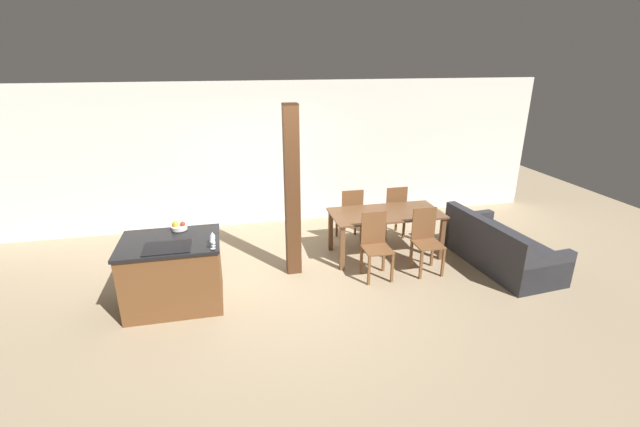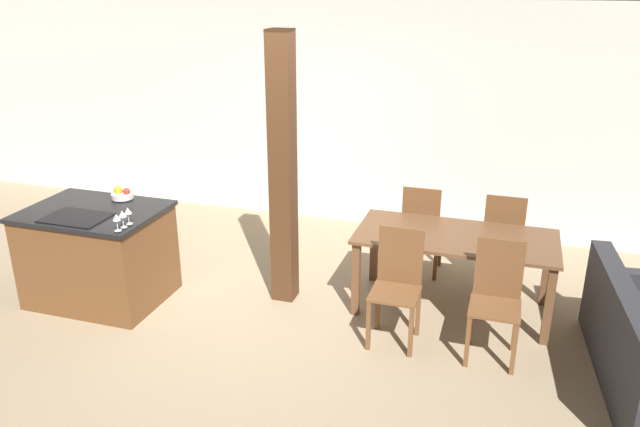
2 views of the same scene
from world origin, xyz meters
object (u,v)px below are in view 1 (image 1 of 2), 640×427
(kitchen_island, at_px, (173,272))
(dining_chair_far_left, at_px, (350,214))
(couch, at_px, (500,249))
(dining_chair_near_left, at_px, (376,244))
(wine_glass_near, at_px, (212,240))
(wine_glass_middle, at_px, (212,237))
(dining_table, at_px, (386,218))
(dining_chair_far_right, at_px, (393,211))
(fruit_bowl, at_px, (179,227))
(timber_post, at_px, (292,193))
(wine_glass_far, at_px, (212,235))
(dining_chair_near_right, at_px, (426,239))

(kitchen_island, bearing_deg, dining_chair_far_left, 27.15)
(couch, bearing_deg, dining_chair_near_left, 82.11)
(wine_glass_near, distance_m, wine_glass_middle, 0.08)
(dining_table, bearing_deg, dining_chair_near_left, -121.63)
(dining_table, xyz_separation_m, dining_chair_far_right, (0.40, 0.65, -0.13))
(dining_chair_far_left, bearing_deg, dining_table, 121.63)
(dining_table, bearing_deg, fruit_bowl, -171.52)
(wine_glass_middle, distance_m, couch, 4.40)
(kitchen_island, xyz_separation_m, couch, (4.87, 0.05, -0.19))
(wine_glass_middle, relative_size, timber_post, 0.06)
(wine_glass_middle, xyz_separation_m, wine_glass_far, (0.00, 0.08, 0.00))
(dining_table, bearing_deg, kitchen_island, -166.08)
(timber_post, bearing_deg, fruit_bowl, -172.09)
(fruit_bowl, relative_size, timber_post, 0.08)
(fruit_bowl, distance_m, timber_post, 1.62)
(dining_chair_far_left, bearing_deg, dining_chair_near_left, 90.00)
(fruit_bowl, height_order, wine_glass_middle, wine_glass_middle)
(dining_chair_near_right, relative_size, timber_post, 0.39)
(wine_glass_near, bearing_deg, wine_glass_far, 90.00)
(kitchen_island, xyz_separation_m, dining_chair_far_right, (3.64, 1.46, 0.05))
(fruit_bowl, xyz_separation_m, couch, (4.77, -0.28, -0.70))
(dining_chair_far_right, distance_m, couch, 1.88)
(dining_chair_far_right, xyz_separation_m, timber_post, (-1.96, -0.90, 0.75))
(wine_glass_near, bearing_deg, kitchen_island, 144.35)
(kitchen_island, xyz_separation_m, dining_chair_near_right, (3.64, 0.15, 0.05))
(dining_chair_far_right, bearing_deg, wine_glass_near, 30.87)
(wine_glass_near, xyz_separation_m, dining_chair_near_right, (3.10, 0.54, -0.53))
(wine_glass_middle, bearing_deg, dining_chair_near_right, 8.49)
(wine_glass_far, distance_m, dining_chair_far_left, 2.89)
(wine_glass_far, distance_m, dining_table, 2.91)
(dining_chair_far_right, bearing_deg, fruit_bowl, 17.56)
(kitchen_island, distance_m, dining_chair_far_left, 3.19)
(wine_glass_middle, distance_m, dining_chair_near_right, 3.17)
(fruit_bowl, bearing_deg, wine_glass_far, -51.42)
(fruit_bowl, relative_size, dining_chair_far_right, 0.22)
(dining_chair_near_left, height_order, dining_chair_far_left, same)
(wine_glass_far, bearing_deg, couch, 3.76)
(dining_table, bearing_deg, dining_chair_far_left, 121.63)
(couch, height_order, timber_post, timber_post)
(dining_table, bearing_deg, wine_glass_middle, -157.51)
(kitchen_island, height_order, dining_chair_near_left, dining_chair_near_left)
(fruit_bowl, bearing_deg, dining_chair_far_right, 17.56)
(wine_glass_middle, xyz_separation_m, timber_post, (1.13, 0.87, 0.22))
(wine_glass_middle, relative_size, wine_glass_far, 1.00)
(wine_glass_near, xyz_separation_m, dining_chair_far_left, (2.29, 1.85, -0.53))
(kitchen_island, xyz_separation_m, dining_chair_far_left, (2.84, 1.46, 0.05))
(wine_glass_far, relative_size, timber_post, 0.06)
(wine_glass_middle, bearing_deg, dining_chair_far_right, 29.74)
(dining_chair_near_left, bearing_deg, kitchen_island, -176.96)
(wine_glass_far, height_order, dining_chair_near_right, wine_glass_far)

